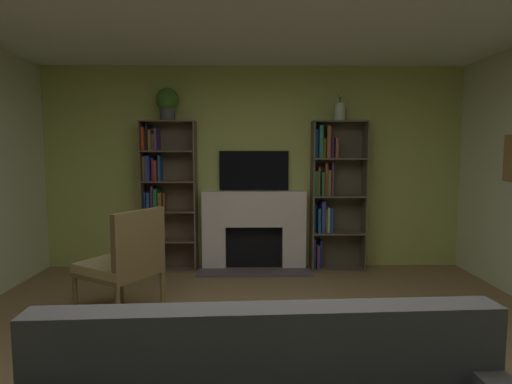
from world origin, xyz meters
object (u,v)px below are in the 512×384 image
(bookshelf_right, at_px, (331,193))
(bookshelf_left, at_px, (163,197))
(tv, at_px, (254,171))
(vase_with_flowers, at_px, (340,110))
(armchair, at_px, (125,261))
(potted_plant, at_px, (167,102))
(coffee_table, at_px, (267,377))
(fireplace, at_px, (254,228))

(bookshelf_right, bearing_deg, bookshelf_left, -179.96)
(tv, bearing_deg, vase_with_flowers, -6.32)
(bookshelf_left, bearing_deg, armchair, -90.48)
(potted_plant, xyz_separation_m, coffee_table, (1.12, -3.24, -1.80))
(potted_plant, relative_size, coffee_table, 0.53)
(coffee_table, bearing_deg, potted_plant, 109.03)
(fireplace, xyz_separation_m, potted_plant, (-1.09, -0.03, 1.61))
(fireplace, distance_m, vase_with_flowers, 1.86)
(vase_with_flowers, relative_size, armchair, 0.35)
(fireplace, xyz_separation_m, vase_with_flowers, (1.09, -0.03, 1.51))
(potted_plant, distance_m, vase_with_flowers, 2.18)
(bookshelf_left, distance_m, potted_plant, 1.20)
(coffee_table, bearing_deg, tv, 90.51)
(bookshelf_left, relative_size, armchair, 1.88)
(bookshelf_right, bearing_deg, potted_plant, -178.86)
(vase_with_flowers, bearing_deg, bookshelf_left, 178.98)
(bookshelf_right, relative_size, armchair, 1.88)
(bookshelf_left, bearing_deg, potted_plant, -24.21)
(armchair, bearing_deg, coffee_table, -53.23)
(vase_with_flowers, relative_size, coffee_table, 0.46)
(vase_with_flowers, bearing_deg, tv, 173.68)
(bookshelf_left, xyz_separation_m, bookshelf_right, (2.17, 0.00, 0.05))
(bookshelf_left, relative_size, potted_plant, 4.70)
(bookshelf_left, bearing_deg, bookshelf_right, 0.04)
(bookshelf_left, height_order, bookshelf_right, same)
(bookshelf_left, xyz_separation_m, coffee_table, (1.21, -3.28, -0.60))
(tv, relative_size, bookshelf_right, 0.47)
(tv, relative_size, bookshelf_left, 0.47)
(bookshelf_right, height_order, coffee_table, bookshelf_right)
(fireplace, height_order, bookshelf_right, bookshelf_right)
(armchair, bearing_deg, fireplace, 54.03)
(bookshelf_right, bearing_deg, armchair, -143.03)
(potted_plant, height_order, coffee_table, potted_plant)
(bookshelf_right, xyz_separation_m, vase_with_flowers, (0.09, -0.04, 1.05))
(coffee_table, bearing_deg, armchair, 126.77)
(fireplace, height_order, tv, tv)
(fireplace, relative_size, coffee_table, 1.87)
(bookshelf_right, bearing_deg, tv, 175.50)
(bookshelf_left, height_order, vase_with_flowers, vase_with_flowers)
(vase_with_flowers, xyz_separation_m, coffee_table, (-1.06, -3.24, -1.70))
(potted_plant, distance_m, armchair, 2.28)
(bookshelf_right, distance_m, potted_plant, 2.38)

